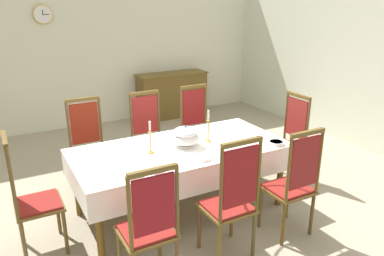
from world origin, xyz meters
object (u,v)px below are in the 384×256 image
object	(u,v)px
chair_south_c	(293,182)
mounted_clock	(43,14)
bowl_far_right	(154,168)
spoon_secondary	(282,142)
chair_head_west	(29,195)
bowl_near_left	(204,158)
candlestick_west	(150,140)
bowl_near_right	(276,143)
sideboard	(172,95)
chair_south_b	(232,199)
chair_head_east	(288,139)
chair_north_b	(149,136)
soup_tureen	(186,136)
bowl_far_left	(133,174)
chair_north_c	(198,127)
spoon_primary	(211,157)
chair_south_a	(149,226)
chair_north_a	(89,146)
dining_table	(181,154)

from	to	relation	value
chair_south_c	mounted_clock	distance (m)	5.04
bowl_far_right	spoon_secondary	xyz separation A→B (m)	(1.57, -0.02, -0.01)
chair_head_west	bowl_near_left	bearing A→B (deg)	75.43
candlestick_west	bowl_far_right	distance (m)	0.44
candlestick_west	chair_south_c	bearing A→B (deg)	-40.84
chair_south_c	chair_head_west	xyz separation A→B (m)	(-2.33, 0.96, 0.01)
bowl_near_right	sideboard	size ratio (longest dim) A/B	0.12
chair_south_b	chair_head_east	distance (m)	1.82
chair_south_b	spoon_secondary	distance (m)	1.21
chair_north_b	soup_tureen	bearing A→B (deg)	92.61
bowl_near_left	spoon_secondary	bearing A→B (deg)	0.12
candlestick_west	bowl_far_left	world-z (taller)	candlestick_west
chair_north_b	bowl_near_left	world-z (taller)	chair_north_b
chair_south_b	soup_tureen	xyz separation A→B (m)	(0.04, 0.96, 0.28)
chair_south_b	chair_north_c	size ratio (longest dim) A/B	1.03
chair_south_c	bowl_near_right	world-z (taller)	chair_south_c
chair_head_east	bowl_near_left	distance (m)	1.59
chair_north_c	candlestick_west	bearing A→B (deg)	40.85
chair_head_east	candlestick_west	world-z (taller)	chair_head_east
chair_head_east	bowl_near_right	world-z (taller)	chair_head_east
chair_north_c	spoon_primary	distance (m)	1.50
candlestick_west	bowl_far_left	bearing A→B (deg)	-129.59
chair_south_a	bowl_near_right	size ratio (longest dim) A/B	6.57
chair_south_c	bowl_far_left	xyz separation A→B (m)	(-1.47, 0.53, 0.21)
bowl_near_right	mounted_clock	xyz separation A→B (m)	(-1.73, 4.05, 1.27)
chair_south_a	soup_tureen	xyz separation A→B (m)	(0.84, 0.96, 0.31)
chair_south_c	chair_north_c	xyz separation A→B (m)	(0.00, 1.92, 0.00)
bowl_near_right	chair_north_a	bearing A→B (deg)	141.09
chair_head_west	sideboard	xyz separation A→B (m)	(3.09, 3.36, -0.15)
bowl_far_left	bowl_near_left	bearing A→B (deg)	0.91
chair_north_a	bowl_near_right	world-z (taller)	chair_north_a
chair_head_west	spoon_primary	distance (m)	1.77
soup_tureen	bowl_far_left	xyz separation A→B (m)	(-0.77, -0.43, -0.09)
chair_head_west	bowl_near_left	size ratio (longest dim) A/B	8.37
chair_north_c	chair_south_b	bearing A→B (deg)	68.99
spoon_secondary	spoon_primary	bearing A→B (deg)	178.94
spoon_secondary	mounted_clock	bearing A→B (deg)	115.12
chair_south_c	chair_head_west	bearing A→B (deg)	157.58
spoon_primary	mounted_clock	xyz separation A→B (m)	(-0.91, 4.00, 1.28)
chair_north_a	bowl_near_left	xyz separation A→B (m)	(0.82, -1.38, 0.20)
chair_north_b	chair_head_east	size ratio (longest dim) A/B	1.00
chair_south_a	candlestick_west	size ratio (longest dim) A/B	3.24
chair_south_a	chair_north_a	distance (m)	1.92
chair_south_a	sideboard	xyz separation A→B (m)	(2.29, 4.32, -0.13)
dining_table	chair_head_west	world-z (taller)	chair_head_west
bowl_far_right	spoon_secondary	bearing A→B (deg)	-0.73
dining_table	chair_south_c	size ratio (longest dim) A/B	1.97
chair_north_b	bowl_near_right	world-z (taller)	chair_north_b
spoon_primary	chair_south_b	bearing A→B (deg)	-102.94
bowl_far_right	chair_north_a	bearing A→B (deg)	102.24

